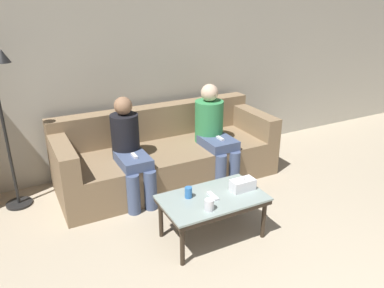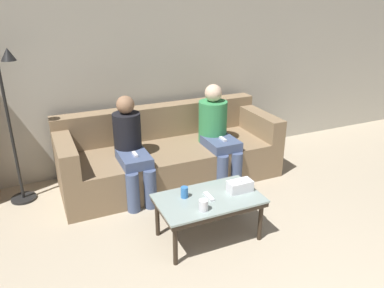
{
  "view_description": "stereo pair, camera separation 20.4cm",
  "coord_description": "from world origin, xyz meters",
  "px_view_note": "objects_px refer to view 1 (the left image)",
  "views": [
    {
      "loc": [
        -1.58,
        -0.6,
        2.07
      ],
      "look_at": [
        0.0,
        2.42,
        0.67
      ],
      "focal_mm": 35.0,
      "sensor_mm": 36.0,
      "label": 1
    },
    {
      "loc": [
        -1.39,
        -0.69,
        2.07
      ],
      "look_at": [
        0.0,
        2.42,
        0.67
      ],
      "focal_mm": 35.0,
      "sensor_mm": 36.0,
      "label": 2
    }
  ],
  "objects_px": {
    "coffee_table": "(213,201)",
    "seated_person_left_end": "(130,148)",
    "cup_near_left": "(188,192)",
    "standing_lamp": "(4,116)",
    "couch": "(166,155)",
    "game_remote": "(213,196)",
    "seated_person_mid_left": "(213,130)",
    "cup_near_right": "(209,205)",
    "tissue_box": "(243,184)"
  },
  "relations": [
    {
      "from": "couch",
      "to": "cup_near_right",
      "type": "xyz_separation_m",
      "value": [
        -0.24,
        -1.4,
        0.16
      ]
    },
    {
      "from": "couch",
      "to": "cup_near_left",
      "type": "relative_size",
      "value": 25.17
    },
    {
      "from": "cup_near_right",
      "to": "tissue_box",
      "type": "xyz_separation_m",
      "value": [
        0.44,
        0.15,
        0.0
      ]
    },
    {
      "from": "standing_lamp",
      "to": "couch",
      "type": "bearing_deg",
      "value": -6.13
    },
    {
      "from": "coffee_table",
      "to": "cup_near_left",
      "type": "distance_m",
      "value": 0.23
    },
    {
      "from": "couch",
      "to": "seated_person_left_end",
      "type": "height_order",
      "value": "seated_person_left_end"
    },
    {
      "from": "coffee_table",
      "to": "standing_lamp",
      "type": "height_order",
      "value": "standing_lamp"
    },
    {
      "from": "coffee_table",
      "to": "cup_near_right",
      "type": "distance_m",
      "value": 0.23
    },
    {
      "from": "cup_near_left",
      "to": "seated_person_mid_left",
      "type": "height_order",
      "value": "seated_person_mid_left"
    },
    {
      "from": "couch",
      "to": "game_remote",
      "type": "relative_size",
      "value": 16.58
    },
    {
      "from": "game_remote",
      "to": "standing_lamp",
      "type": "xyz_separation_m",
      "value": [
        -1.49,
        1.41,
        0.55
      ]
    },
    {
      "from": "couch",
      "to": "standing_lamp",
      "type": "bearing_deg",
      "value": 173.87
    },
    {
      "from": "tissue_box",
      "to": "seated_person_mid_left",
      "type": "height_order",
      "value": "seated_person_mid_left"
    },
    {
      "from": "standing_lamp",
      "to": "tissue_box",
      "type": "bearing_deg",
      "value": -38.39
    },
    {
      "from": "cup_near_left",
      "to": "standing_lamp",
      "type": "height_order",
      "value": "standing_lamp"
    },
    {
      "from": "cup_near_left",
      "to": "tissue_box",
      "type": "height_order",
      "value": "tissue_box"
    },
    {
      "from": "couch",
      "to": "seated_person_mid_left",
      "type": "distance_m",
      "value": 0.62
    },
    {
      "from": "seated_person_left_end",
      "to": "cup_near_left",
      "type": "bearing_deg",
      "value": -77.16
    },
    {
      "from": "standing_lamp",
      "to": "seated_person_mid_left",
      "type": "relative_size",
      "value": 1.44
    },
    {
      "from": "cup_near_right",
      "to": "game_remote",
      "type": "bearing_deg",
      "value": 51.22
    },
    {
      "from": "couch",
      "to": "seated_person_left_end",
      "type": "relative_size",
      "value": 2.29
    },
    {
      "from": "seated_person_left_end",
      "to": "seated_person_mid_left",
      "type": "xyz_separation_m",
      "value": [
        1.01,
        0.02,
        0.02
      ]
    },
    {
      "from": "tissue_box",
      "to": "game_remote",
      "type": "xyz_separation_m",
      "value": [
        -0.3,
        0.01,
        -0.04
      ]
    },
    {
      "from": "cup_near_right",
      "to": "seated_person_mid_left",
      "type": "height_order",
      "value": "seated_person_mid_left"
    },
    {
      "from": "cup_near_left",
      "to": "standing_lamp",
      "type": "relative_size",
      "value": 0.06
    },
    {
      "from": "coffee_table",
      "to": "seated_person_left_end",
      "type": "height_order",
      "value": "seated_person_left_end"
    },
    {
      "from": "couch",
      "to": "cup_near_right",
      "type": "relative_size",
      "value": 26.12
    },
    {
      "from": "coffee_table",
      "to": "seated_person_left_end",
      "type": "xyz_separation_m",
      "value": [
        -0.4,
        1.01,
        0.2
      ]
    },
    {
      "from": "couch",
      "to": "game_remote",
      "type": "bearing_deg",
      "value": -94.88
    },
    {
      "from": "cup_near_right",
      "to": "tissue_box",
      "type": "height_order",
      "value": "tissue_box"
    },
    {
      "from": "tissue_box",
      "to": "cup_near_right",
      "type": "bearing_deg",
      "value": -160.65
    },
    {
      "from": "coffee_table",
      "to": "seated_person_left_end",
      "type": "relative_size",
      "value": 0.84
    },
    {
      "from": "seated_person_mid_left",
      "to": "cup_near_left",
      "type": "bearing_deg",
      "value": -130.5
    },
    {
      "from": "game_remote",
      "to": "standing_lamp",
      "type": "relative_size",
      "value": 0.09
    },
    {
      "from": "couch",
      "to": "coffee_table",
      "type": "height_order",
      "value": "couch"
    },
    {
      "from": "cup_near_right",
      "to": "tissue_box",
      "type": "bearing_deg",
      "value": 19.35
    },
    {
      "from": "coffee_table",
      "to": "tissue_box",
      "type": "height_order",
      "value": "tissue_box"
    },
    {
      "from": "cup_near_right",
      "to": "game_remote",
      "type": "height_order",
      "value": "cup_near_right"
    },
    {
      "from": "cup_near_left",
      "to": "seated_person_mid_left",
      "type": "relative_size",
      "value": 0.09
    },
    {
      "from": "couch",
      "to": "standing_lamp",
      "type": "height_order",
      "value": "standing_lamp"
    },
    {
      "from": "couch",
      "to": "tissue_box",
      "type": "bearing_deg",
      "value": -80.98
    },
    {
      "from": "couch",
      "to": "seated_person_mid_left",
      "type": "relative_size",
      "value": 2.25
    },
    {
      "from": "cup_near_right",
      "to": "game_remote",
      "type": "xyz_separation_m",
      "value": [
        0.13,
        0.16,
        -0.04
      ]
    },
    {
      "from": "cup_near_left",
      "to": "standing_lamp",
      "type": "distance_m",
      "value": 1.92
    },
    {
      "from": "game_remote",
      "to": "seated_person_mid_left",
      "type": "relative_size",
      "value": 0.14
    },
    {
      "from": "cup_near_left",
      "to": "seated_person_mid_left",
      "type": "xyz_separation_m",
      "value": [
        0.8,
        0.94,
        0.13
      ]
    },
    {
      "from": "cup_near_left",
      "to": "tissue_box",
      "type": "bearing_deg",
      "value": -11.57
    },
    {
      "from": "cup_near_left",
      "to": "tissue_box",
      "type": "relative_size",
      "value": 0.45
    },
    {
      "from": "standing_lamp",
      "to": "seated_person_left_end",
      "type": "relative_size",
      "value": 1.46
    },
    {
      "from": "seated_person_mid_left",
      "to": "coffee_table",
      "type": "bearing_deg",
      "value": -120.7
    }
  ]
}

